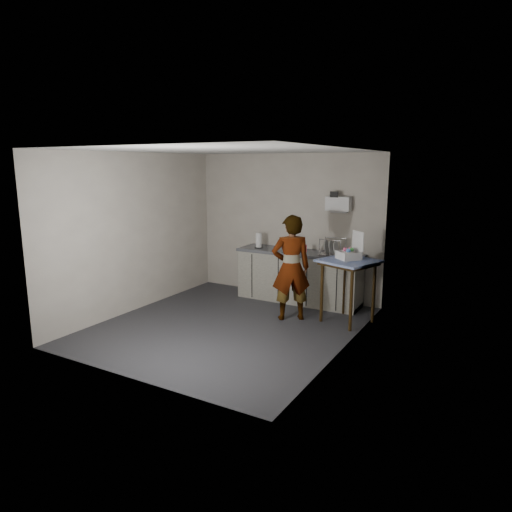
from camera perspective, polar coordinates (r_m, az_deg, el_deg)
The scene contains 15 objects.
ground at distance 7.01m, azimuth -3.50°, elevation -8.71°, with size 4.00×4.00×0.00m, color #29282D.
wall_back at distance 8.39m, azimuth 3.85°, elevation 3.80°, with size 3.60×0.02×2.60m, color beige.
wall_right at distance 5.90m, azimuth 11.07°, elevation 0.37°, with size 0.02×4.00×2.60m, color beige.
wall_left at distance 7.79m, azimuth -14.73°, elevation 2.86°, with size 0.02×4.00×2.60m, color beige.
ceiling at distance 6.58m, azimuth -3.78°, elevation 13.02°, with size 3.60×4.00×0.01m, color silver.
kitchen_counter at distance 8.13m, azimuth 5.41°, elevation -2.75°, with size 2.24×0.62×0.91m.
wall_shelf at distance 7.89m, azimuth 10.25°, elevation 6.43°, with size 0.42×0.18×0.37m.
side_table at distance 7.07m, azimuth 11.50°, elevation -1.48°, with size 0.97×0.97×0.98m.
standing_man at distance 7.10m, azimuth 4.39°, elevation -1.48°, with size 0.61×0.40×1.66m, color #B2A593.
soap_bottle at distance 7.99m, azimuth 4.67°, elevation 1.55°, with size 0.10×0.10×0.27m, color black.
soda_can at distance 7.94m, azimuth 6.11°, elevation 0.94°, with size 0.07×0.07×0.13m, color red.
dark_bottle at distance 8.22m, azimuth 3.56°, elevation 1.63°, with size 0.06×0.06×0.21m, color black.
paper_towel at distance 8.29m, azimuth 0.34°, elevation 1.91°, with size 0.15×0.15×0.27m.
dish_rack at distance 7.74m, azimuth 9.48°, elevation 0.58°, with size 0.41×0.31×0.29m.
bakery_box at distance 7.09m, azimuth 11.64°, elevation 0.37°, with size 0.43×0.43×0.42m.
Camera 1 is at (3.62, -5.50, 2.41)m, focal length 32.00 mm.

